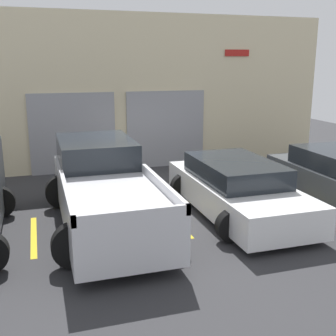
{
  "coord_description": "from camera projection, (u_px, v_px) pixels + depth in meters",
  "views": [
    {
      "loc": [
        -2.83,
        -10.6,
        3.46
      ],
      "look_at": [
        0.0,
        -1.59,
        1.1
      ],
      "focal_mm": 45.0,
      "sensor_mm": 36.0,
      "label": 1
    }
  ],
  "objects": [
    {
      "name": "parking_stripe_centre",
      "position": [
        175.0,
        220.0,
        9.54
      ],
      "size": [
        0.12,
        2.2,
        0.01
      ],
      "primitive_type": "cube",
      "color": "gold",
      "rests_on": "ground"
    },
    {
      "name": "shophouse_building",
      "position": [
        124.0,
        93.0,
        13.92
      ],
      "size": [
        14.24,
        0.68,
        5.04
      ],
      "color": "beige",
      "rests_on": "ground"
    },
    {
      "name": "pickup_truck",
      "position": [
        104.0,
        188.0,
        9.16
      ],
      "size": [
        2.46,
        5.27,
        1.71
      ],
      "color": "silver",
      "rests_on": "ground"
    },
    {
      "name": "sedan_white",
      "position": [
        236.0,
        188.0,
        9.87
      ],
      "size": [
        2.28,
        4.65,
        1.26
      ],
      "color": "white",
      "rests_on": "ground"
    },
    {
      "name": "ground_plane",
      "position": [
        151.0,
        194.0,
        11.48
      ],
      "size": [
        28.0,
        28.0,
        0.0
      ],
      "primitive_type": "plane",
      "color": "#2D2D30"
    },
    {
      "name": "parking_stripe_left",
      "position": [
        34.0,
        236.0,
        8.66
      ],
      "size": [
        0.12,
        2.2,
        0.01
      ],
      "primitive_type": "cube",
      "color": "gold",
      "rests_on": "ground"
    },
    {
      "name": "parking_stripe_right",
      "position": [
        291.0,
        207.0,
        10.43
      ],
      "size": [
        0.12,
        2.2,
        0.01
      ],
      "primitive_type": "cube",
      "color": "gold",
      "rests_on": "ground"
    }
  ]
}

